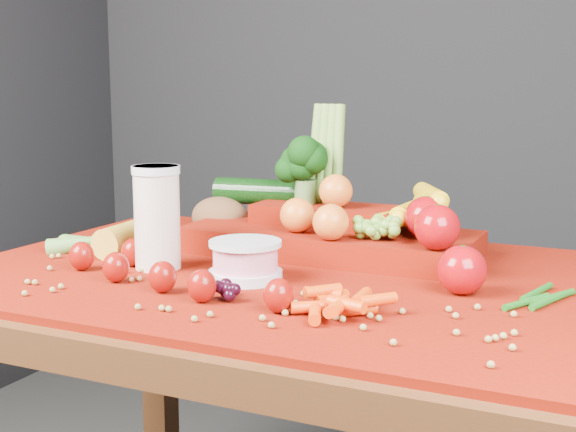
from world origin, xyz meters
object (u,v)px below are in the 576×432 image
at_px(yogurt_bowl, 245,259).
at_px(produce_mound, 341,223).
at_px(table, 283,333).
at_px(milk_glass, 157,214).

relative_size(yogurt_bowl, produce_mound, 0.20).
xyz_separation_m(table, milk_glass, (-0.19, -0.07, 0.20)).
distance_m(table, yogurt_bowl, 0.16).
height_order(yogurt_bowl, produce_mound, produce_mound).
bearing_deg(milk_glass, yogurt_bowl, -2.86).
distance_m(yogurt_bowl, produce_mound, 0.25).
distance_m(table, milk_glass, 0.29).
xyz_separation_m(table, yogurt_bowl, (-0.03, -0.08, 0.14)).
distance_m(table, produce_mound, 0.23).
distance_m(milk_glass, produce_mound, 0.33).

